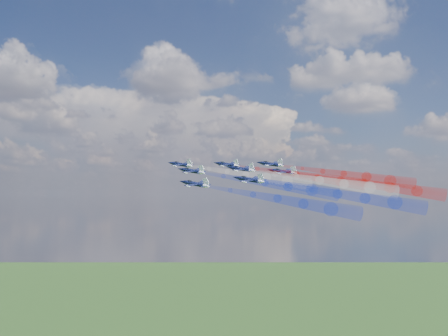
# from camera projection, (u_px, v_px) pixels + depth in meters

# --- Properties ---
(jet_lead) EXTENTS (13.17, 12.56, 5.87)m
(jet_lead) POSITION_uv_depth(u_px,v_px,m) (181.00, 164.00, 156.11)
(jet_lead) COLOR black
(trail_lead) EXTENTS (36.96, 22.87, 10.17)m
(trail_lead) POSITION_uv_depth(u_px,v_px,m) (246.00, 175.00, 142.04)
(trail_lead) COLOR white
(jet_inner_left) EXTENTS (13.17, 12.56, 5.87)m
(jet_inner_left) POSITION_uv_depth(u_px,v_px,m) (192.00, 171.00, 143.11)
(jet_inner_left) COLOR black
(trail_inner_left) EXTENTS (36.96, 22.87, 10.17)m
(trail_inner_left) POSITION_uv_depth(u_px,v_px,m) (265.00, 183.00, 129.04)
(trail_inner_left) COLOR #1731CB
(jet_inner_right) EXTENTS (13.17, 12.56, 5.87)m
(jet_inner_right) POSITION_uv_depth(u_px,v_px,m) (227.00, 165.00, 156.87)
(jet_inner_right) COLOR black
(trail_inner_right) EXTENTS (36.96, 22.87, 10.17)m
(trail_inner_right) POSITION_uv_depth(u_px,v_px,m) (297.00, 175.00, 142.80)
(trail_inner_right) COLOR red
(jet_outer_left) EXTENTS (13.17, 12.56, 5.87)m
(jet_outer_left) POSITION_uv_depth(u_px,v_px,m) (195.00, 184.00, 129.66)
(jet_outer_left) COLOR black
(trail_outer_left) EXTENTS (36.96, 22.87, 10.17)m
(trail_outer_left) POSITION_uv_depth(u_px,v_px,m) (277.00, 199.00, 115.59)
(trail_outer_left) COLOR #1731CB
(jet_center_third) EXTENTS (13.17, 12.56, 5.87)m
(jet_center_third) POSITION_uv_depth(u_px,v_px,m) (241.00, 169.00, 143.28)
(jet_center_third) COLOR black
(trail_center_third) EXTENTS (36.96, 22.87, 10.17)m
(trail_center_third) POSITION_uv_depth(u_px,v_px,m) (320.00, 181.00, 129.21)
(trail_center_third) COLOR white
(jet_outer_right) EXTENTS (13.17, 12.56, 5.87)m
(jet_outer_right) POSITION_uv_depth(u_px,v_px,m) (271.00, 164.00, 158.22)
(jet_outer_right) COLOR black
(trail_outer_right) EXTENTS (36.96, 22.87, 10.17)m
(trail_outer_right) POSITION_uv_depth(u_px,v_px,m) (344.00, 174.00, 144.15)
(trail_outer_right) COLOR red
(jet_rear_left) EXTENTS (13.17, 12.56, 5.87)m
(jet_rear_left) POSITION_uv_depth(u_px,v_px,m) (250.00, 180.00, 130.85)
(jet_rear_left) COLOR black
(trail_rear_left) EXTENTS (36.96, 22.87, 10.17)m
(trail_rear_left) POSITION_uv_depth(u_px,v_px,m) (337.00, 194.00, 116.78)
(trail_rear_left) COLOR #1731CB
(jet_rear_right) EXTENTS (13.17, 12.56, 5.87)m
(jet_rear_right) POSITION_uv_depth(u_px,v_px,m) (283.00, 172.00, 145.18)
(jet_rear_right) COLOR black
(trail_rear_right) EXTENTS (36.96, 22.87, 10.17)m
(trail_rear_right) POSITION_uv_depth(u_px,v_px,m) (365.00, 184.00, 131.11)
(trail_rear_right) COLOR red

